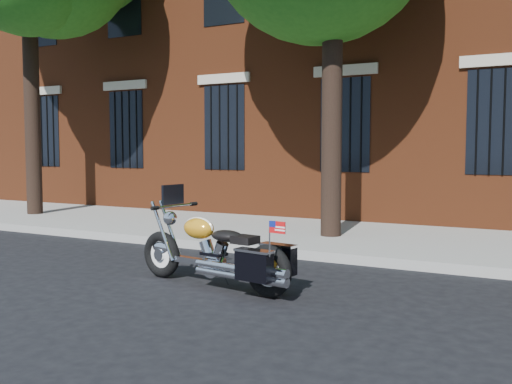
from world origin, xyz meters
The scene contains 4 objects.
ground centered at (0.00, 0.00, 0.00)m, with size 120.00×120.00×0.00m, color black.
curb centered at (0.00, 1.38, 0.07)m, with size 40.00×0.16×0.15m, color gray.
sidewalk centered at (0.00, 3.26, 0.07)m, with size 40.00×3.60×0.15m, color gray.
motorcycle centered at (0.46, -0.83, 0.42)m, with size 2.38×0.92×1.23m.
Camera 1 is at (4.03, -6.61, 1.68)m, focal length 40.00 mm.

